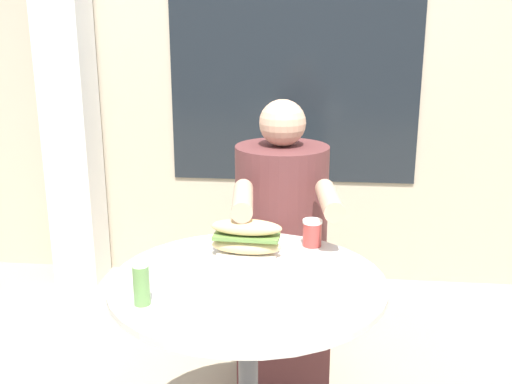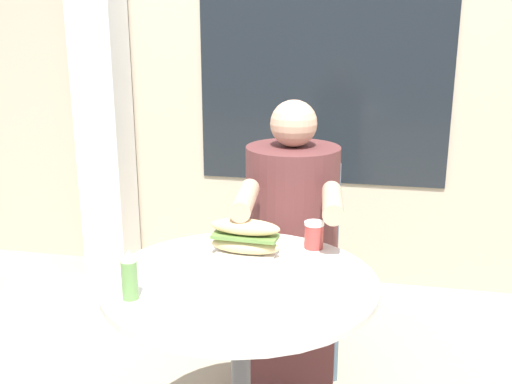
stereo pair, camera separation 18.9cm
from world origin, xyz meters
name	(u,v)px [view 2 (the right image)]	position (x,y,z in m)	size (l,w,h in m)	color
storefront_wall	(317,36)	(0.00, 1.80, 1.40)	(8.00, 0.09, 2.80)	#B7A88E
lattice_pillar	(101,72)	(-1.19, 1.61, 1.20)	(0.25, 0.25, 2.40)	silver
cafe_table	(241,339)	(0.00, 0.00, 0.56)	(0.80, 0.80, 0.76)	beige
diner_chair	(300,243)	(0.05, 0.94, 0.52)	(0.42, 0.42, 0.87)	slate
seated_diner	(291,274)	(0.06, 0.60, 0.52)	(0.41, 0.66, 1.20)	brown
sandwich_on_plate	(245,239)	(-0.03, 0.18, 0.82)	(0.23, 0.19, 0.12)	white
drink_cup	(314,235)	(0.18, 0.29, 0.80)	(0.06, 0.06, 0.09)	#B73D38
napkin_box	(231,289)	(0.01, -0.13, 0.79)	(0.11, 0.11, 0.06)	silver
condiment_bottle	(129,275)	(-0.26, -0.19, 0.83)	(0.04, 0.04, 0.14)	#66934C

